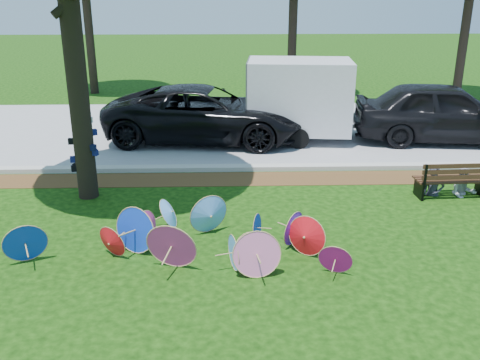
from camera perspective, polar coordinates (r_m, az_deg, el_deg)
The scene contains 11 objects.
ground at distance 9.18m, azimuth -2.79°, elevation -9.67°, with size 90.00×90.00×0.00m, color black.
mulch_strip at distance 13.27m, azimuth -2.48°, elevation 0.08°, with size 90.00×1.00×0.01m, color #472D16.
curb at distance 13.91m, azimuth -2.45°, elevation 1.29°, with size 90.00×0.30×0.12m, color #B7B5AD.
street at distance 17.90m, azimuth -2.31°, elevation 5.44°, with size 90.00×8.00×0.01m, color gray.
parasol_pile at distance 9.53m, azimuth -4.68°, elevation -5.97°, with size 6.01×2.50×0.91m.
black_van at distance 16.44m, azimuth -3.77°, elevation 7.05°, with size 2.77×6.00×1.67m, color black.
dark_pickup at distance 17.42m, azimuth 20.94°, elevation 6.78°, with size 2.15×5.35×1.82m, color black.
cargo_trailer at distance 16.48m, azimuth 6.32°, elevation 8.91°, with size 3.05×1.93×2.74m, color silver.
park_bench at distance 13.00m, azimuth 21.55°, elevation 0.18°, with size 1.63×0.62×0.85m, color black, non-canonical shape.
person_left at distance 12.84m, azimuth 20.17°, elevation 1.27°, with size 0.49×0.32×1.34m, color #353849.
person_right at distance 13.12m, azimuth 22.99°, elevation 1.15°, with size 0.62×0.48×1.28m, color #B9B8C1.
Camera 1 is at (0.21, -7.95, 4.57)m, focal length 40.00 mm.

